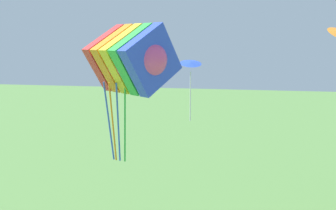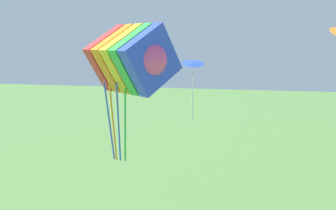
% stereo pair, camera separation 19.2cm
% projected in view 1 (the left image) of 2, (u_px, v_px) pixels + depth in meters
% --- Properties ---
extents(kite_rainbow_parafoil, '(3.66, 3.52, 4.57)m').
position_uv_depth(kite_rainbow_parafoil, '(131.00, 59.00, 12.05)').
color(kite_rainbow_parafoil, '#E54C8C').
extents(kite_blue_delta, '(1.27, 1.26, 2.97)m').
position_uv_depth(kite_blue_delta, '(191.00, 65.00, 17.53)').
color(kite_blue_delta, blue).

